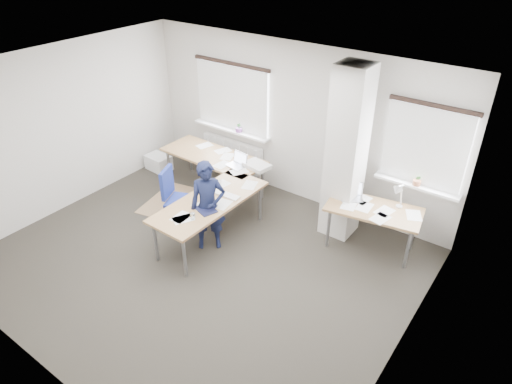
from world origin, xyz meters
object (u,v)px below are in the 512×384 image
Objects in this scene: desk_side at (374,211)px; person at (208,206)px; task_chair at (180,210)px; desk_main at (214,178)px.

desk_side is 1.02× the size of person.
task_chair is at bearing 126.91° from person.
desk_main is 1.76× the size of desk_side.
task_chair reaches higher than desk_main.
desk_main is 1.80× the size of person.
task_chair is at bearing -109.46° from desk_main.
desk_main is at bearing 81.93° from person.
desk_side is at bearing 15.33° from desk_main.
desk_main is 0.78m from task_chair.
desk_main is 2.53× the size of task_chair.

